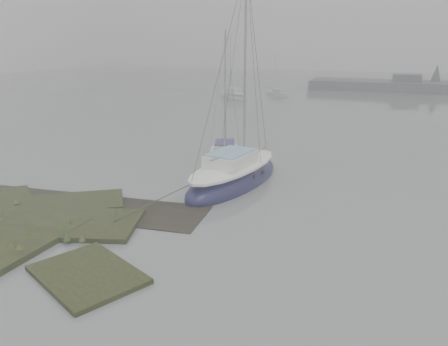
% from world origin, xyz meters
% --- Properties ---
extents(ground, '(160.00, 160.00, 0.00)m').
position_xyz_m(ground, '(0.00, 30.00, 0.00)').
color(ground, slate).
rests_on(ground, ground).
extents(sailboat_main, '(3.87, 8.35, 11.34)m').
position_xyz_m(sailboat_main, '(1.50, 9.90, 0.35)').
color(sailboat_main, '#14133A').
rests_on(sailboat_main, ground).
extents(sailboat_white, '(3.79, 6.17, 8.27)m').
position_xyz_m(sailboat_white, '(-0.50, 13.76, 0.26)').
color(sailboat_white, silver).
rests_on(sailboat_white, ground).
extents(sailboat_far_a, '(5.98, 5.53, 8.67)m').
position_xyz_m(sailboat_far_a, '(-10.98, 43.65, 0.27)').
color(sailboat_far_a, '#ACB2B5').
rests_on(sailboat_far_a, ground).
extents(sailboat_far_c, '(4.38, 3.65, 6.13)m').
position_xyz_m(sailboat_far_c, '(-6.27, 48.06, 0.19)').
color(sailboat_far_c, '#B5B9BF').
rests_on(sailboat_far_c, ground).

